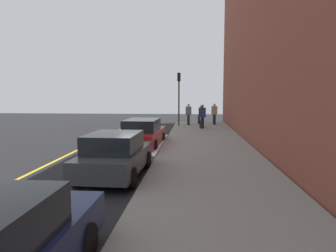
% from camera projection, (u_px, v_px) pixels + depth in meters
% --- Properties ---
extents(ground_plane, '(56.00, 56.00, 0.00)m').
position_uv_depth(ground_plane, '(143.00, 148.00, 15.89)').
color(ground_plane, black).
extents(sidewalk, '(28.00, 4.60, 0.15)m').
position_uv_depth(sidewalk, '(207.00, 148.00, 15.62)').
color(sidewalk, gray).
rests_on(sidewalk, ground).
extents(lane_stripe_centre, '(28.00, 0.14, 0.01)m').
position_uv_depth(lane_stripe_centre, '(83.00, 147.00, 16.14)').
color(lane_stripe_centre, gold).
rests_on(lane_stripe_centre, ground).
extents(snow_bank_curb, '(6.89, 0.56, 0.22)m').
position_uv_depth(snow_bank_curb, '(157.00, 145.00, 16.24)').
color(snow_bank_curb, white).
rests_on(snow_bank_curb, ground).
extents(parked_car_charcoal, '(4.20, 1.99, 1.51)m').
position_uv_depth(parked_car_charcoal, '(115.00, 155.00, 10.31)').
color(parked_car_charcoal, black).
rests_on(parked_car_charcoal, ground).
extents(parked_car_red, '(4.80, 2.03, 1.51)m').
position_uv_depth(parked_car_red, '(143.00, 133.00, 16.00)').
color(parked_car_red, black).
rests_on(parked_car_red, ground).
extents(pedestrian_tan_coat, '(0.60, 0.52, 1.83)m').
position_uv_depth(pedestrian_tan_coat, '(214.00, 113.00, 27.05)').
color(pedestrian_tan_coat, black).
rests_on(pedestrian_tan_coat, sidewalk).
extents(pedestrian_navy_coat, '(0.60, 0.55, 1.85)m').
position_uv_depth(pedestrian_navy_coat, '(202.00, 116.00, 23.84)').
color(pedestrian_navy_coat, black).
rests_on(pedestrian_navy_coat, sidewalk).
extents(pedestrian_grey_coat, '(0.60, 0.51, 1.81)m').
position_uv_depth(pedestrian_grey_coat, '(188.00, 114.00, 26.55)').
color(pedestrian_grey_coat, black).
rests_on(pedestrian_grey_coat, sidewalk).
extents(pedestrian_olive_coat, '(0.52, 0.53, 1.66)m').
position_uv_depth(pedestrian_olive_coat, '(201.00, 114.00, 27.34)').
color(pedestrian_olive_coat, black).
rests_on(pedestrian_olive_coat, sidewalk).
extents(traffic_light_pole, '(0.35, 0.26, 4.43)m').
position_uv_depth(traffic_light_pole, '(179.00, 90.00, 25.74)').
color(traffic_light_pole, '#2D2D19').
rests_on(traffic_light_pole, sidewalk).
extents(rolling_suitcase, '(0.34, 0.22, 0.91)m').
position_uv_depth(rolling_suitcase, '(201.00, 124.00, 24.31)').
color(rolling_suitcase, black).
rests_on(rolling_suitcase, sidewalk).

